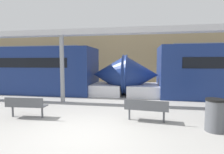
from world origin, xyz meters
TOP-DOWN VIEW (x-y plane):
  - ground_plane at (0.00, 0.00)m, footprint 60.00×60.00m
  - station_wall at (0.00, 11.38)m, footprint 56.00×0.20m
  - train_right at (-8.68, 6.58)m, footprint 18.69×2.93m
  - bench_near at (1.84, 1.43)m, footprint 1.56×0.59m
  - bench_far at (-2.66, 1.13)m, footprint 1.54×0.52m
  - trash_bin at (3.88, 0.89)m, footprint 0.56×0.56m
  - support_column_near at (-2.48, 3.90)m, footprint 0.23×0.23m
  - canopy_beam at (-2.48, 3.90)m, footprint 28.00×0.60m

SIDE VIEW (x-z plane):
  - ground_plane at x=0.00m, z-range 0.00..0.00m
  - bench_far at x=-2.66m, z-range 0.10..0.90m
  - bench_near at x=1.84m, z-range 0.10..0.90m
  - trash_bin at x=3.88m, z-range 0.00..1.01m
  - train_right at x=-8.68m, z-range -0.07..3.13m
  - support_column_near at x=-2.48m, z-range 0.00..3.50m
  - station_wall at x=0.00m, z-range 0.00..5.00m
  - canopy_beam at x=-2.48m, z-range 3.50..3.78m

